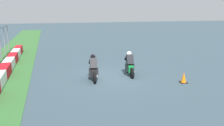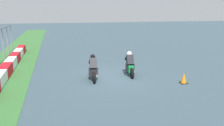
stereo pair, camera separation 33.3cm
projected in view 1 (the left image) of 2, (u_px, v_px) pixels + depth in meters
name	position (u px, v px, depth m)	size (l,w,h in m)	color
ground_plane	(111.00, 77.00, 14.46)	(120.00, 120.00, 0.00)	#384C57
rider_lane_a	(129.00, 66.00, 14.76)	(2.04, 0.57, 1.51)	black
rider_lane_b	(93.00, 70.00, 13.78)	(2.04, 0.56, 1.51)	black
traffic_cone	(184.00, 78.00, 13.29)	(0.40, 0.40, 0.59)	black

